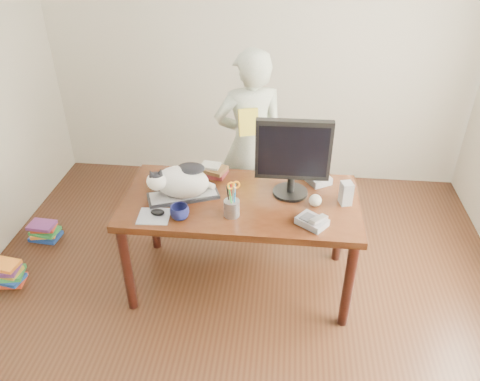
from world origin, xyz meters
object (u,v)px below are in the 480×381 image
Objects in this scene: keyboard at (183,196)px; pen_cup at (232,206)px; calculator at (317,178)px; person at (250,144)px; speaker at (346,193)px; mouse at (158,212)px; desk at (242,210)px; coffee_mug at (180,212)px; baseball at (315,200)px; cat at (180,181)px; book_pile_a at (7,273)px; phone at (313,221)px; monitor at (293,155)px; book_pile_b at (44,231)px; book_stack at (212,170)px.

pen_cup reaches higher than keyboard.
person is (-0.52, 0.48, 0.01)m from calculator.
mouse is at bearing 176.94° from speaker.
coffee_mug reaches higher than desk.
person is (-0.50, 0.79, -0.01)m from baseball.
desk is 0.54m from baseball.
book_pile_a is (-1.35, -0.17, -0.80)m from cat.
phone is (0.99, -0.00, 0.01)m from mouse.
keyboard is 5.34× the size of mouse.
monitor is 0.82m from coffee_mug.
pen_cup is at bearing 0.16° from book_pile_a.
monitor is at bearing 150.13° from phone.
person reaches higher than baseball.
cat is 1.86× the size of calculator.
pen_cup is (-0.37, -0.28, -0.24)m from monitor.
book_pile_b is (-2.24, 0.06, -0.71)m from calculator.
speaker is 0.67× the size of calculator.
keyboard is (-0.39, -0.10, 0.16)m from desk.
baseball reaches higher than book_stack.
book_stack is (-0.24, 0.23, 0.18)m from desk.
baseball is at bearing 8.00° from mouse.
coffee_mug is (-0.36, -0.34, 0.20)m from desk.
baseball is (0.90, 0.00, -0.09)m from cat.
pen_cup is at bearing -148.74° from phone.
calculator is at bearing 23.31° from mouse.
book_pile_a is (-1.75, -0.28, -0.51)m from desk.
desk is 6.27× the size of pen_cup.
coffee_mug is 1.66m from book_pile_b.
phone is (0.14, -0.33, -0.29)m from monitor.
coffee_mug reaches higher than book_pile_a.
mouse is at bearing -168.15° from baseball.
mouse is 0.40× the size of book_stack.
cat reaches higher than desk.
monitor reaches higher than baseball.
person is at bearing 115.60° from monitor.
mouse is 1.41m from book_pile_a.
book_pile_a is at bearing -175.63° from baseball.
calculator reaches higher than mouse.
monitor reaches higher than phone.
book_pile_b is (-1.72, 0.27, -0.53)m from desk.
cat is 2.80× the size of speaker.
phone is at bearing -95.94° from baseball.
mouse is at bearing -139.06° from cat.
baseball is at bearing 105.32° from person.
mouse is 0.99m from phone.
baseball is at bearing 15.44° from coffee_mug.
calculator is 0.93× the size of book_pile_b.
baseball is 2.36m from book_pile_a.
person is (-0.70, 0.75, -0.05)m from speaker.
phone reaches higher than keyboard.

